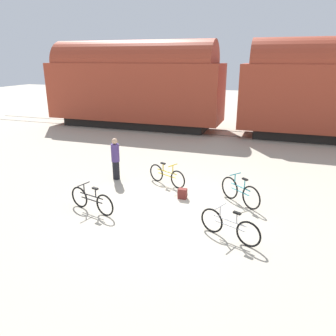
# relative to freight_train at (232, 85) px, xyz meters

# --- Properties ---
(ground_plane) EXTENTS (80.00, 80.00, 0.00)m
(ground_plane) POSITION_rel_freight_train_xyz_m (-0.00, -11.40, -2.89)
(ground_plane) COLOR #B2A893
(freight_train) EXTENTS (24.11, 2.89, 5.47)m
(freight_train) POSITION_rel_freight_train_xyz_m (0.00, 0.00, 0.00)
(freight_train) COLOR black
(freight_train) RESTS_ON ground_plane
(rail_near) EXTENTS (36.11, 0.07, 0.01)m
(rail_near) POSITION_rel_freight_train_xyz_m (-0.00, -0.72, -2.88)
(rail_near) COLOR #4C4238
(rail_near) RESTS_ON ground_plane
(rail_far) EXTENTS (36.11, 0.07, 0.01)m
(rail_far) POSITION_rel_freight_train_xyz_m (-0.00, 0.72, -2.88)
(rail_far) COLOR #4C4238
(rail_far) RESTS_ON ground_plane
(bicycle_silver) EXTENTS (1.63, 0.71, 0.84)m
(bicycle_silver) POSITION_rel_freight_train_xyz_m (1.94, -12.39, -2.53)
(bicycle_silver) COLOR black
(bicycle_silver) RESTS_ON ground_plane
(bicycle_teal) EXTENTS (1.35, 1.10, 0.92)m
(bicycle_teal) POSITION_rel_freight_train_xyz_m (1.92, -10.13, -2.49)
(bicycle_teal) COLOR black
(bicycle_teal) RESTS_ON ground_plane
(bicycle_yellow) EXTENTS (1.59, 0.74, 0.82)m
(bicycle_yellow) POSITION_rel_freight_train_xyz_m (-0.80, -9.34, -2.53)
(bicycle_yellow) COLOR black
(bicycle_yellow) RESTS_ON ground_plane
(bicycle_black) EXTENTS (1.69, 0.54, 0.83)m
(bicycle_black) POSITION_rel_freight_train_xyz_m (-2.20, -12.14, -2.53)
(bicycle_black) COLOR black
(bicycle_black) RESTS_ON ground_plane
(person_in_purple) EXTENTS (0.31, 0.31, 1.59)m
(person_in_purple) POSITION_rel_freight_train_xyz_m (-2.82, -9.39, -2.08)
(person_in_purple) COLOR black
(person_in_purple) RESTS_ON ground_plane
(backpack) EXTENTS (0.28, 0.20, 0.34)m
(backpack) POSITION_rel_freight_train_xyz_m (0.09, -10.34, -2.72)
(backpack) COLOR maroon
(backpack) RESTS_ON ground_plane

